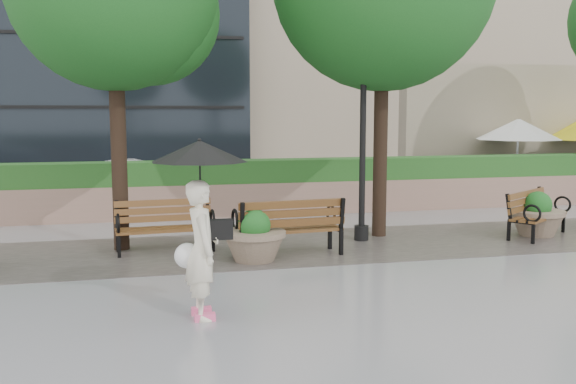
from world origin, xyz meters
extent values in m
plane|color=gray|center=(0.00, 0.00, 0.00)|extent=(100.00, 100.00, 0.00)
cube|color=#383330|center=(0.00, 3.00, 0.01)|extent=(28.00, 3.20, 0.01)
cube|color=#987062|center=(0.00, 7.00, 0.40)|extent=(24.00, 0.80, 0.80)
cube|color=#1A4F1E|center=(0.00, 7.00, 1.08)|extent=(24.00, 0.75, 0.55)
cube|color=tan|center=(9.50, 10.00, 2.00)|extent=(10.00, 0.60, 4.00)
cube|color=#1A4F1E|center=(9.00, 7.80, 0.45)|extent=(8.00, 0.50, 0.90)
cube|color=black|center=(0.00, 11.00, 0.00)|extent=(40.00, 7.00, 0.00)
cube|color=brown|center=(-3.02, 3.08, 0.43)|extent=(1.77, 0.64, 0.05)
cube|color=brown|center=(-3.04, 3.35, 0.73)|extent=(1.74, 0.24, 0.41)
cube|color=black|center=(-3.02, 3.11, 0.22)|extent=(1.78, 0.74, 0.44)
torus|color=black|center=(-3.83, 2.85, 0.60)|extent=(0.07, 0.36, 0.36)
torus|color=black|center=(-2.19, 2.96, 0.60)|extent=(0.07, 0.36, 0.36)
cube|color=brown|center=(-0.95, 2.34, 0.47)|extent=(1.95, 0.73, 0.05)
cube|color=brown|center=(-0.92, 2.05, 0.79)|extent=(1.91, 0.29, 0.45)
cube|color=black|center=(-0.94, 2.31, 0.24)|extent=(1.95, 0.84, 0.49)
torus|color=black|center=(-0.07, 2.61, 0.66)|extent=(0.09, 0.39, 0.39)
torus|color=black|center=(-1.86, 2.45, 0.66)|extent=(0.09, 0.39, 0.39)
cube|color=brown|center=(4.39, 2.82, 0.42)|extent=(1.71, 1.40, 0.05)
cube|color=brown|center=(4.24, 3.04, 0.72)|extent=(1.49, 1.07, 0.40)
cube|color=black|center=(4.37, 2.84, 0.22)|extent=(1.77, 1.48, 0.44)
torus|color=black|center=(3.81, 2.21, 0.59)|extent=(0.24, 0.32, 0.35)
torus|color=black|center=(5.16, 3.13, 0.59)|extent=(0.24, 0.32, 0.35)
cylinder|color=#7F6B56|center=(-1.59, 2.05, 0.47)|extent=(1.07, 1.07, 0.09)
sphere|color=#164E1A|center=(-1.59, 2.05, 0.62)|extent=(0.55, 0.55, 0.55)
cylinder|color=#7F6B56|center=(4.42, 2.92, 0.48)|extent=(1.09, 1.09, 0.09)
sphere|color=#164E1A|center=(4.42, 2.92, 0.63)|extent=(0.56, 0.56, 0.56)
cylinder|color=black|center=(0.77, 3.29, 2.12)|extent=(0.12, 0.12, 4.24)
cylinder|color=black|center=(0.77, 3.29, 0.15)|extent=(0.28, 0.28, 0.30)
sphere|color=black|center=(0.77, 3.29, 4.29)|extent=(0.24, 0.24, 0.24)
cylinder|color=black|center=(-3.80, 3.52, 2.21)|extent=(0.28, 0.28, 4.41)
sphere|color=#164E1A|center=(-3.20, 3.82, 4.29)|extent=(2.60, 2.60, 2.60)
cylinder|color=black|center=(1.28, 3.65, 2.37)|extent=(0.28, 0.28, 4.74)
sphere|color=#164E1A|center=(1.88, 3.95, 4.61)|extent=(3.04, 3.04, 3.04)
cylinder|color=black|center=(7.59, 8.58, 0.05)|extent=(0.40, 0.40, 0.10)
cylinder|color=#99999E|center=(7.59, 8.58, 1.10)|extent=(0.06, 0.06, 2.20)
cone|color=white|center=(7.59, 8.58, 2.00)|extent=(2.50, 2.50, 0.60)
imported|color=silver|center=(-3.49, 9.82, 0.60)|extent=(3.66, 1.39, 1.19)
imported|color=#F1E8CB|center=(-2.75, -0.76, 0.91)|extent=(0.50, 0.69, 1.82)
cube|color=#F2598C|center=(-2.76, -0.64, 0.05)|extent=(0.13, 0.26, 0.09)
cube|color=#F2598C|center=(-2.74, -0.90, 0.05)|extent=(0.13, 0.26, 0.09)
cube|color=black|center=(-2.53, -0.69, 1.08)|extent=(0.14, 0.35, 0.25)
sphere|color=white|center=(-2.92, -0.55, 0.74)|extent=(0.32, 0.32, 0.32)
cylinder|color=black|center=(-2.75, -0.71, 1.59)|extent=(0.02, 0.02, 0.96)
cone|color=black|center=(-2.75, -0.71, 2.04)|extent=(1.18, 1.18, 0.25)
camera|label=1|loc=(-3.50, -8.43, 2.51)|focal=40.00mm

